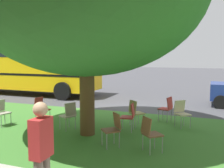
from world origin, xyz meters
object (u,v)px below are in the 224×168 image
chair_4 (150,132)px  chair_5 (113,127)px  chair_0 (1,111)px  chair_8 (181,112)px  chair_1 (135,111)px  school_bus (17,65)px  chair_3 (41,108)px  chair_7 (69,114)px  chair_2 (167,107)px  chair_6 (129,115)px  pedestrian_0 (42,152)px

chair_4 → chair_5: bearing=-4.0°
chair_0 → chair_8: 6.00m
chair_1 → school_bus: bearing=-28.4°
chair_3 → chair_7: same height
chair_1 → chair_8: bearing=-162.4°
chair_1 → chair_7: (1.86, 1.15, 0.00)m
chair_5 → school_bus: (8.96, -6.94, 1.24)m
chair_4 → school_bus: 12.22m
chair_7 → chair_2: bearing=-140.9°
chair_2 → chair_5: (0.88, 3.16, 0.00)m
chair_6 → pedestrian_0: pedestrian_0 is taller
chair_7 → chair_6: bearing=-163.7°
chair_5 → school_bus: 11.40m
chair_2 → chair_4: 3.22m
chair_8 → chair_6: bearing=36.2°
chair_5 → chair_7: same height
chair_0 → chair_7: size_ratio=1.00×
chair_3 → chair_5: bearing=155.9°
chair_1 → chair_6: (0.02, 0.61, 0.00)m
chair_7 → chair_5: bearing=153.2°
chair_3 → chair_1: bearing=-169.3°
chair_4 → school_bus: school_bus is taller
chair_2 → chair_6: same height
school_bus → chair_6: bearing=148.6°
chair_0 → school_bus: (4.75, -6.37, 1.24)m
chair_4 → school_bus: size_ratio=0.08×
chair_6 → school_bus: 10.56m
chair_4 → chair_6: bearing=-57.2°
chair_1 → chair_5: same height
chair_0 → chair_2: same height
chair_1 → chair_0: bearing=19.8°
chair_2 → chair_6: bearing=62.2°
chair_7 → chair_8: same height
chair_4 → pedestrian_0: (0.98, 2.98, 0.41)m
chair_1 → chair_3: 3.34m
chair_4 → chair_5: (0.98, -0.07, 0.00)m
chair_2 → chair_7: same height
chair_2 → chair_6: 1.90m
chair_1 → chair_6: 0.61m
chair_5 → chair_6: size_ratio=1.00×
chair_1 → pedestrian_0: pedestrian_0 is taller
chair_2 → chair_5: 3.27m
chair_6 → chair_8: (-1.46, -1.07, 0.00)m
chair_8 → pedestrian_0: pedestrian_0 is taller
chair_6 → school_bus: school_bus is taller
chair_2 → chair_6: size_ratio=1.00×
chair_0 → chair_6: 4.30m
chair_6 → chair_8: size_ratio=1.00×
chair_4 → chair_7: bearing=-19.5°
chair_2 → pedestrian_0: size_ratio=0.52×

